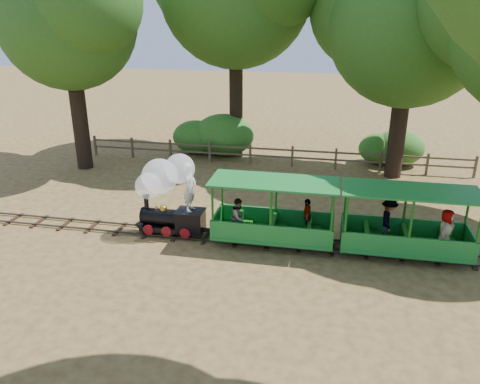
% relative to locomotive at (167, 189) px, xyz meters
% --- Properties ---
extents(ground, '(90.00, 90.00, 0.00)m').
position_rel_locomotive_xyz_m(ground, '(2.28, -0.07, -1.57)').
color(ground, '#9F7E44').
rests_on(ground, ground).
extents(track, '(22.00, 1.00, 0.10)m').
position_rel_locomotive_xyz_m(track, '(2.28, -0.07, -1.50)').
color(track, '#3F3D3A').
rests_on(track, ground).
extents(locomotive, '(2.41, 1.13, 2.77)m').
position_rel_locomotive_xyz_m(locomotive, '(0.00, 0.00, 0.00)').
color(locomotive, black).
rests_on(locomotive, ground).
extents(carriage_front, '(3.86, 1.57, 2.00)m').
position_rel_locomotive_xyz_m(carriage_front, '(3.39, -0.10, -0.76)').
color(carriage_front, '#1B802E').
rests_on(carriage_front, track).
extents(carriage_rear, '(3.86, 1.57, 2.00)m').
position_rel_locomotive_xyz_m(carriage_rear, '(7.39, -0.05, -0.72)').
color(carriage_rear, '#1B802E').
rests_on(carriage_rear, track).
extents(oak_nw, '(7.31, 6.43, 9.43)m').
position_rel_locomotive_xyz_m(oak_nw, '(-6.25, 6.01, 5.23)').
color(oak_nw, '#2D2116').
rests_on(oak_nw, ground).
extents(oak_ne, '(8.19, 7.20, 9.63)m').
position_rel_locomotive_xyz_m(oak_ne, '(7.75, 7.52, 5.11)').
color(oak_ne, '#2D2116').
rests_on(oak_ne, ground).
extents(fence, '(18.10, 0.10, 1.00)m').
position_rel_locomotive_xyz_m(fence, '(2.28, 7.93, -0.99)').
color(fence, brown).
rests_on(fence, ground).
extents(shrub_west, '(2.46, 1.90, 1.71)m').
position_rel_locomotive_xyz_m(shrub_west, '(-1.74, 9.23, -0.72)').
color(shrub_west, '#2D6B1E').
rests_on(shrub_west, ground).
extents(shrub_mid_w, '(3.03, 2.33, 2.10)m').
position_rel_locomotive_xyz_m(shrub_mid_w, '(-0.29, 9.23, -0.52)').
color(shrub_mid_w, '#2D6B1E').
rests_on(shrub_mid_w, ground).
extents(shrub_mid_e, '(2.14, 1.64, 1.48)m').
position_rel_locomotive_xyz_m(shrub_mid_e, '(7.38, 9.23, -0.83)').
color(shrub_mid_e, '#2D6B1E').
rests_on(shrub_mid_e, ground).
extents(shrub_east, '(2.41, 1.86, 1.67)m').
position_rel_locomotive_xyz_m(shrub_east, '(8.15, 9.23, -0.74)').
color(shrub_east, '#2D6B1E').
rests_on(shrub_east, ground).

